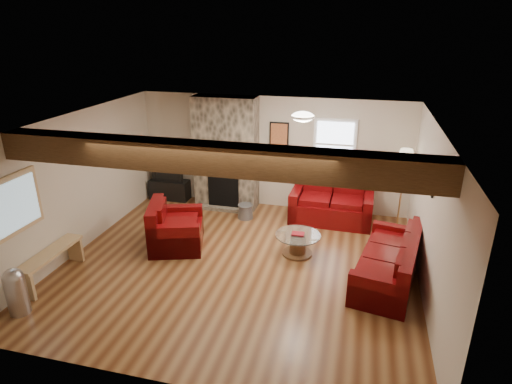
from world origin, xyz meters
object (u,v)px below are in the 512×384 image
sofa_three (388,259)px  tv_cabinet (170,189)px  television (168,171)px  floor_lamp (405,162)px  coffee_table (298,244)px  armchair_red (176,225)px  loveseat (332,201)px

sofa_three → tv_cabinet: size_ratio=2.17×
television → floor_lamp: 5.27m
coffee_table → television: television is taller
coffee_table → armchair_red: bearing=-174.1°
tv_cabinet → coffee_table: bearing=-29.4°
sofa_three → tv_cabinet: bearing=-105.0°
sofa_three → armchair_red: bearing=-82.8°
armchair_red → tv_cabinet: 2.43m
loveseat → television: (-3.85, 0.30, 0.24)m
floor_lamp → television: bearing=174.9°
armchair_red → television: television is taller
tv_cabinet → television: 0.46m
armchair_red → floor_lamp: (4.06, 1.68, 1.03)m
sofa_three → coffee_table: 1.62m
sofa_three → floor_lamp: 2.22m
loveseat → television: television is taller
loveseat → tv_cabinet: bearing=176.7°
tv_cabinet → floor_lamp: size_ratio=0.54×
sofa_three → floor_lamp: (0.26, 1.92, 1.07)m
sofa_three → tv_cabinet: sofa_three is taller
sofa_three → loveseat: loveseat is taller
coffee_table → tv_cabinet: tv_cabinet is taller
television → floor_lamp: (5.19, -0.46, 0.77)m
coffee_table → floor_lamp: (1.81, 1.45, 1.26)m
armchair_red → coffee_table: armchair_red is taller
armchair_red → floor_lamp: size_ratio=0.62×
armchair_red → coffee_table: (2.25, 0.23, -0.23)m
armchair_red → coffee_table: bearing=-101.9°
sofa_three → coffee_table: (-1.54, 0.47, -0.19)m
loveseat → television: size_ratio=2.16×
tv_cabinet → television: bearing=0.0°
coffee_table → loveseat: bearing=74.1°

